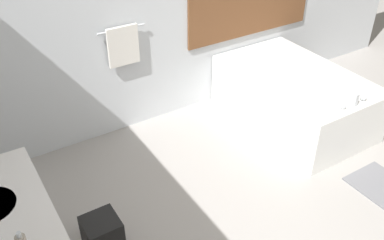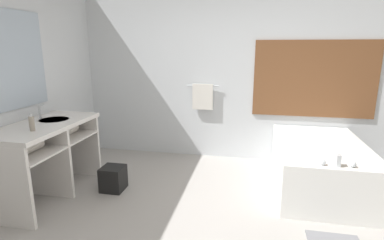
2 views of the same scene
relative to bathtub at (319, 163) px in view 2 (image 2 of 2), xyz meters
The scene contains 7 objects.
ground_plane 1.91m from the bathtub, 134.35° to the right, with size 16.00×16.00×0.00m, color #A8A39E.
wall_back_with_blinds 1.86m from the bathtub, 145.34° to the left, with size 7.40×0.13×2.70m.
vanity_counter 3.30m from the bathtub, 164.93° to the right, with size 0.67×1.33×0.89m.
sink_faucet 3.48m from the bathtub, 168.71° to the right, with size 0.09×0.04×0.18m.
bathtub is the anchor object (origin of this frame).
soap_dispenser 3.34m from the bathtub, 159.29° to the right, with size 0.05×0.05×0.18m.
waste_bin 2.57m from the bathtub, 166.92° to the right, with size 0.27×0.27×0.30m.
Camera 2 is at (0.46, -2.40, 1.73)m, focal length 28.00 mm.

